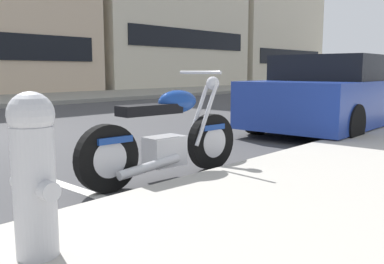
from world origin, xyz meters
name	(u,v)px	position (x,y,z in m)	size (l,w,h in m)	color
sidewalk_far_curb	(160,92)	(12.00, 7.38, 0.07)	(120.00, 5.00, 0.14)	gray
parking_stall_stripe	(81,191)	(0.00, -4.28, 0.00)	(0.12, 2.20, 0.01)	silver
parked_motorcycle	(166,138)	(0.85, -4.55, 0.43)	(2.00, 0.62, 1.11)	black
parked_car_second_in_row	(334,95)	(5.48, -4.26, 0.66)	(4.08, 1.98, 1.38)	navy
fire_hydrant	(34,171)	(-1.12, -5.59, 0.60)	(0.24, 0.36, 0.88)	#B7B7BC
townhouse_far_uphill	(234,26)	(28.52, 15.42, 4.91)	(10.70, 11.55, 9.81)	beige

